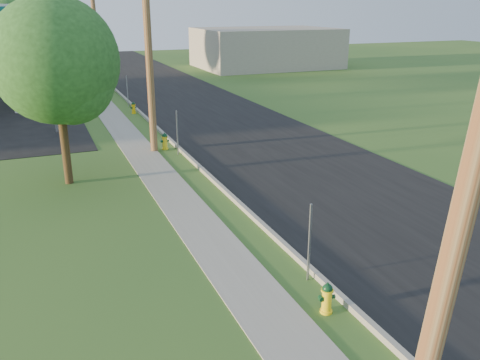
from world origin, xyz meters
name	(u,v)px	position (x,y,z in m)	size (l,w,h in m)	color
road	(331,184)	(4.50, 10.00, 0.01)	(8.00, 120.00, 0.02)	black
curb	(232,197)	(0.50, 10.00, 0.07)	(0.15, 120.00, 0.15)	gray
sidewalk	(183,205)	(-1.25, 10.00, 0.01)	(1.50, 120.00, 0.03)	gray
utility_pole_near	(479,146)	(-0.60, -1.00, 4.80)	(1.40, 0.32, 9.48)	brown
utility_pole_mid	(148,40)	(-0.60, 17.00, 4.95)	(1.40, 0.32, 9.80)	brown
utility_pole_far	(95,27)	(-0.60, 35.00, 4.80)	(1.40, 0.32, 9.50)	brown
sign_post_near	(309,243)	(0.25, 4.20, 1.00)	(0.05, 0.04, 2.00)	gray
sign_post_mid	(177,133)	(0.25, 16.00, 1.00)	(0.05, 0.04, 2.00)	gray
sign_post_far	(127,91)	(0.25, 28.20, 1.00)	(0.05, 0.04, 2.00)	gray
price_pylon	(45,25)	(-4.50, 22.50, 5.43)	(0.34, 2.04, 6.85)	gray
distant_building	(266,48)	(18.00, 45.00, 2.00)	(14.00, 10.00, 4.00)	gray
tree_verge	(59,66)	(-4.49, 13.78, 4.35)	(4.46, 4.46, 6.76)	#312413
tree_lot	(11,27)	(-6.56, 43.29, 4.59)	(4.71, 4.71, 7.13)	#312413
hydrant_near	(327,298)	(-0.06, 2.83, 0.36)	(0.38, 0.34, 0.74)	yellow
hydrant_mid	(165,141)	(-0.07, 17.08, 0.39)	(0.40, 0.36, 0.80)	yellow
hydrant_far	(134,108)	(0.14, 25.78, 0.36)	(0.38, 0.34, 0.74)	yellow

